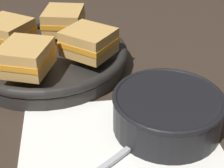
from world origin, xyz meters
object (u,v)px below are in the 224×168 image
(soup_bowl, at_px, (167,110))
(skillet, at_px, (49,57))
(sandwich_near_right, at_px, (7,32))
(sandwich_far_left, at_px, (26,57))
(sandwich_far_right, at_px, (89,42))
(spoon, at_px, (137,142))
(sandwich_near_left, at_px, (64,20))

(soup_bowl, bearing_deg, skillet, 119.88)
(soup_bowl, bearing_deg, sandwich_near_right, 126.05)
(sandwich_far_left, height_order, sandwich_far_right, same)
(spoon, bearing_deg, sandwich_far_left, 95.25)
(sandwich_far_left, bearing_deg, sandwich_near_left, 56.83)
(sandwich_near_left, relative_size, sandwich_far_left, 0.96)
(sandwich_near_right, relative_size, sandwich_far_right, 1.00)
(skillet, relative_size, sandwich_near_left, 2.79)
(skillet, height_order, sandwich_near_right, sandwich_near_right)
(spoon, distance_m, skillet, 0.28)
(sandwich_near_right, distance_m, sandwich_far_left, 0.12)
(skillet, xyz_separation_m, sandwich_near_left, (0.05, 0.07, 0.04))
(sandwich_near_left, distance_m, sandwich_near_right, 0.12)
(soup_bowl, relative_size, sandwich_near_right, 1.41)
(sandwich_near_left, height_order, sandwich_far_left, same)
(soup_bowl, distance_m, sandwich_near_right, 0.35)
(spoon, height_order, sandwich_near_left, sandwich_near_left)
(skillet, distance_m, sandwich_near_left, 0.09)
(spoon, relative_size, sandwich_far_left, 1.38)
(soup_bowl, xyz_separation_m, spoon, (-0.06, -0.03, -0.03))
(soup_bowl, xyz_separation_m, sandwich_far_left, (-0.18, 0.17, 0.03))
(soup_bowl, xyz_separation_m, sandwich_near_right, (-0.21, 0.28, 0.03))
(soup_bowl, distance_m, sandwich_far_right, 0.21)
(spoon, distance_m, sandwich_far_right, 0.23)
(soup_bowl, bearing_deg, spoon, -155.91)
(skillet, relative_size, sandwich_far_left, 2.69)
(sandwich_near_right, bearing_deg, sandwich_far_right, -33.17)
(skillet, distance_m, sandwich_far_right, 0.09)
(sandwich_near_left, xyz_separation_m, sandwich_far_right, (0.02, -0.11, 0.00))
(sandwich_far_left, bearing_deg, sandwich_near_right, 101.83)
(skillet, relative_size, sandwich_far_right, 2.63)
(sandwich_near_right, bearing_deg, spoon, -64.14)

